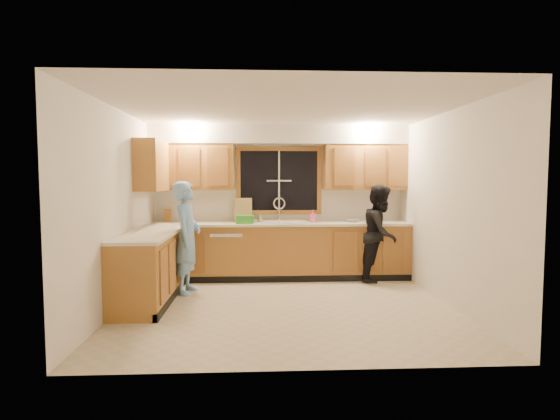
% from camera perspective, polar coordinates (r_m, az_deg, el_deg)
% --- Properties ---
extents(floor, '(4.20, 4.20, 0.00)m').
position_cam_1_polar(floor, '(5.73, 0.79, -12.42)').
color(floor, '#C6B798').
rests_on(floor, ground).
extents(ceiling, '(4.20, 4.20, 0.00)m').
position_cam_1_polar(ceiling, '(5.57, 0.81, 13.10)').
color(ceiling, silver).
extents(wall_back, '(4.20, 0.00, 4.20)m').
position_cam_1_polar(wall_back, '(7.40, -0.13, 1.14)').
color(wall_back, silver).
rests_on(wall_back, ground).
extents(wall_left, '(0.00, 3.80, 3.80)m').
position_cam_1_polar(wall_left, '(5.77, -20.50, 0.07)').
color(wall_left, silver).
rests_on(wall_left, ground).
extents(wall_right, '(0.00, 3.80, 3.80)m').
position_cam_1_polar(wall_right, '(6.02, 21.18, 0.21)').
color(wall_right, silver).
rests_on(wall_right, ground).
extents(base_cabinets_back, '(4.20, 0.60, 0.88)m').
position_cam_1_polar(base_cabinets_back, '(7.19, -0.02, -5.44)').
color(base_cabinets_back, '#AD7332').
rests_on(base_cabinets_back, ground).
extents(base_cabinets_left, '(0.60, 1.90, 0.88)m').
position_cam_1_polar(base_cabinets_left, '(6.13, -16.62, -7.27)').
color(base_cabinets_left, '#AD7332').
rests_on(base_cabinets_left, ground).
extents(countertop_back, '(4.20, 0.63, 0.04)m').
position_cam_1_polar(countertop_back, '(7.11, -0.01, -1.81)').
color(countertop_back, beige).
rests_on(countertop_back, base_cabinets_back).
extents(countertop_left, '(0.63, 1.90, 0.04)m').
position_cam_1_polar(countertop_left, '(6.05, -16.57, -3.00)').
color(countertop_left, beige).
rests_on(countertop_left, base_cabinets_left).
extents(upper_cabinets_left, '(1.35, 0.33, 0.75)m').
position_cam_1_polar(upper_cabinets_left, '(7.30, -11.37, 5.53)').
color(upper_cabinets_left, '#AD7332').
rests_on(upper_cabinets_left, wall_back).
extents(upper_cabinets_right, '(1.35, 0.33, 0.75)m').
position_cam_1_polar(upper_cabinets_right, '(7.44, 11.01, 5.51)').
color(upper_cabinets_right, '#AD7332').
rests_on(upper_cabinets_right, wall_back).
extents(upper_cabinets_return, '(0.33, 0.90, 0.75)m').
position_cam_1_polar(upper_cabinets_return, '(6.80, -16.42, 5.57)').
color(upper_cabinets_return, '#AD7332').
rests_on(upper_cabinets_return, wall_left).
extents(soffit, '(4.20, 0.35, 0.30)m').
position_cam_1_polar(soffit, '(7.25, -0.07, 9.78)').
color(soffit, silver).
rests_on(soffit, wall_back).
extents(window_frame, '(1.44, 0.03, 1.14)m').
position_cam_1_polar(window_frame, '(7.38, -0.13, 3.85)').
color(window_frame, black).
rests_on(window_frame, wall_back).
extents(sink, '(0.86, 0.52, 0.57)m').
position_cam_1_polar(sink, '(7.14, -0.02, -2.07)').
color(sink, white).
rests_on(sink, countertop_back).
extents(dishwasher, '(0.60, 0.56, 0.82)m').
position_cam_1_polar(dishwasher, '(7.19, -6.83, -5.71)').
color(dishwasher, white).
rests_on(dishwasher, floor).
extents(stove, '(0.58, 0.75, 0.90)m').
position_cam_1_polar(stove, '(5.58, -18.03, -8.29)').
color(stove, white).
rests_on(stove, floor).
extents(man, '(0.43, 0.61, 1.60)m').
position_cam_1_polar(man, '(6.36, -12.08, -3.52)').
color(man, '#75A6DD').
rests_on(man, floor).
extents(woman, '(0.91, 0.95, 1.54)m').
position_cam_1_polar(woman, '(7.11, 13.02, -2.98)').
color(woman, black).
rests_on(woman, floor).
extents(knife_block, '(0.12, 0.10, 0.21)m').
position_cam_1_polar(knife_block, '(7.44, -14.47, -0.71)').
color(knife_block, '#9C632B').
rests_on(knife_block, countertop_back).
extents(cutting_board, '(0.30, 0.12, 0.39)m').
position_cam_1_polar(cutting_board, '(7.33, -4.83, 0.04)').
color(cutting_board, tan).
rests_on(cutting_board, countertop_back).
extents(dish_crate, '(0.29, 0.27, 0.13)m').
position_cam_1_polar(dish_crate, '(7.00, -4.58, -1.22)').
color(dish_crate, green).
rests_on(dish_crate, countertop_back).
extents(soap_bottle, '(0.12, 0.12, 0.20)m').
position_cam_1_polar(soap_bottle, '(7.22, 4.35, -0.78)').
color(soap_bottle, '#EF5B93').
rests_on(soap_bottle, countertop_back).
extents(bowl, '(0.24, 0.24, 0.05)m').
position_cam_1_polar(bowl, '(7.30, 9.44, -1.36)').
color(bowl, silver).
rests_on(bowl, countertop_back).
extents(can_left, '(0.08, 0.08, 0.12)m').
position_cam_1_polar(can_left, '(6.97, -2.57, -1.27)').
color(can_left, '#BAAA8F').
rests_on(can_left, countertop_back).
extents(can_right, '(0.08, 0.08, 0.13)m').
position_cam_1_polar(can_right, '(6.99, -2.62, -1.21)').
color(can_right, '#BAAA8F').
rests_on(can_right, countertop_back).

